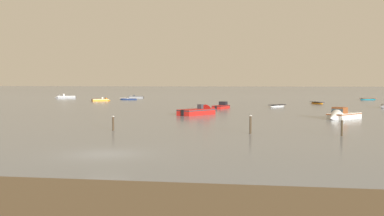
{
  "coord_description": "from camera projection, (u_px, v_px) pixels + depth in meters",
  "views": [
    {
      "loc": [
        9.6,
        -27.15,
        4.39
      ],
      "look_at": [
        -0.92,
        39.14,
        0.62
      ],
      "focal_mm": 44.21,
      "sensor_mm": 36.0,
      "label": 1
    }
  ],
  "objects": [
    {
      "name": "rowboat_moored_3",
      "position": [
        129.0,
        99.0,
        113.08
      ],
      "size": [
        4.2,
        1.44,
        0.66
      ],
      "rotation": [
        0.0,
        0.0,
        3.14
      ],
      "color": "navy",
      "rests_on": "ground"
    },
    {
      "name": "rowboat_moored_2",
      "position": [
        368.0,
        99.0,
        112.15
      ],
      "size": [
        4.34,
        2.88,
        0.65
      ],
      "rotation": [
        0.0,
        0.0,
        0.39
      ],
      "color": "#197084",
      "rests_on": "ground"
    },
    {
      "name": "motorboat_moored_5",
      "position": [
        223.0,
        107.0,
        76.95
      ],
      "size": [
        2.88,
        4.68,
        1.68
      ],
      "rotation": [
        0.0,
        0.0,
        1.24
      ],
      "color": "red",
      "rests_on": "ground"
    },
    {
      "name": "mooring_post_near",
      "position": [
        250.0,
        125.0,
        39.72
      ],
      "size": [
        0.22,
        0.22,
        1.77
      ],
      "color": "#403323",
      "rests_on": "ground"
    },
    {
      "name": "rowboat_moored_5",
      "position": [
        277.0,
        106.0,
        81.1
      ],
      "size": [
        3.35,
        3.81,
        0.6
      ],
      "rotation": [
        0.0,
        0.0,
        0.92
      ],
      "color": "white",
      "rests_on": "ground"
    },
    {
      "name": "motorboat_moored_3",
      "position": [
        341.0,
        116.0,
        55.06
      ],
      "size": [
        4.9,
        5.58,
        2.11
      ],
      "rotation": [
        0.0,
        0.0,
        4.06
      ],
      "color": "white",
      "rests_on": "ground"
    },
    {
      "name": "motorboat_moored_2",
      "position": [
        63.0,
        97.0,
        123.57
      ],
      "size": [
        5.61,
        3.86,
        1.83
      ],
      "rotation": [
        0.0,
        0.0,
        3.56
      ],
      "color": "gray",
      "rests_on": "ground"
    },
    {
      "name": "mooring_post_right",
      "position": [
        342.0,
        128.0,
        38.0
      ],
      "size": [
        0.22,
        0.22,
        1.54
      ],
      "color": "#3E3323",
      "rests_on": "ground"
    },
    {
      "name": "rowboat_moored_0",
      "position": [
        317.0,
        103.0,
        92.23
      ],
      "size": [
        2.77,
        3.92,
        0.59
      ],
      "rotation": [
        0.0,
        0.0,
        2.02
      ],
      "color": "orange",
      "rests_on": "ground"
    },
    {
      "name": "mooring_post_left",
      "position": [
        113.0,
        123.0,
        42.24
      ],
      "size": [
        0.22,
        0.22,
        1.49
      ],
      "color": "#413323",
      "rests_on": "ground"
    },
    {
      "name": "motorboat_moored_0",
      "position": [
        201.0,
        112.0,
        62.78
      ],
      "size": [
        5.17,
        6.44,
        2.14
      ],
      "rotation": [
        0.0,
        0.0,
        1.01
      ],
      "color": "red",
      "rests_on": "ground"
    },
    {
      "name": "motorboat_moored_1",
      "position": [
        134.0,
        98.0,
        123.1
      ],
      "size": [
        4.38,
        2.01,
        1.45
      ],
      "rotation": [
        0.0,
        0.0,
        3.27
      ],
      "color": "gray",
      "rests_on": "ground"
    },
    {
      "name": "ground_plane",
      "position": [
        106.0,
        154.0,
        28.52
      ],
      "size": [
        800.0,
        800.0,
        0.0
      ],
      "primitive_type": "plane",
      "color": "gray"
    },
    {
      "name": "motorboat_moored_6",
      "position": [
        103.0,
        100.0,
        105.32
      ],
      "size": [
        4.23,
        3.42,
        1.41
      ],
      "rotation": [
        0.0,
        0.0,
        0.57
      ],
      "color": "orange",
      "rests_on": "ground"
    }
  ]
}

